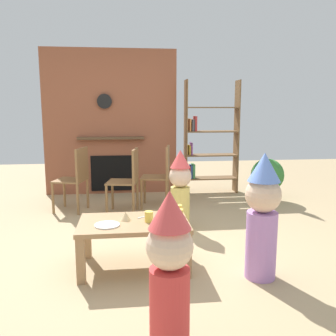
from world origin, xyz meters
TOP-DOWN VIEW (x-y plane):
  - ground_plane at (0.00, 0.00)m, footprint 12.00×12.00m
  - brick_fireplace_feature at (-0.56, 2.60)m, footprint 2.20×0.28m
  - bookshelf at (1.06, 2.40)m, footprint 0.90×0.28m
  - coffee_table at (-0.26, -0.44)m, footprint 0.98×0.61m
  - paper_cup_near_left at (-0.12, -0.47)m, footprint 0.08×0.08m
  - paper_cup_near_right at (0.17, -0.30)m, footprint 0.07×0.07m
  - paper_cup_center at (0.16, -0.42)m, footprint 0.08×0.08m
  - paper_plate_front at (-0.49, -0.54)m, footprint 0.22×0.22m
  - paper_plate_rear at (0.04, -0.55)m, footprint 0.18×0.18m
  - birthday_cake_slice at (-0.33, -0.40)m, footprint 0.10×0.10m
  - table_fork at (-0.16, -0.32)m, footprint 0.13×0.10m
  - child_with_cone_hat at (-0.08, -1.64)m, footprint 0.27×0.27m
  - child_in_pink at (0.82, -0.76)m, footprint 0.30×0.30m
  - child_by_the_chairs at (0.32, 0.58)m, footprint 0.27×0.27m
  - dining_chair_left at (-1.02, 1.49)m, footprint 0.49×0.49m
  - dining_chair_middle at (-0.29, 1.29)m, footprint 0.47×0.47m
  - dining_chair_right at (0.19, 1.58)m, footprint 0.46×0.46m
  - potted_plant_tall at (1.87, 1.75)m, footprint 0.51×0.51m

SIDE VIEW (x-z plane):
  - ground_plane at x=0.00m, z-range 0.00..0.00m
  - coffee_table at x=-0.26m, z-range 0.15..0.58m
  - potted_plant_tall at x=1.87m, z-range 0.04..0.70m
  - table_fork at x=-0.16m, z-range 0.44..0.44m
  - paper_plate_front at x=-0.49m, z-range 0.44..0.45m
  - paper_plate_rear at x=0.04m, z-range 0.44..0.45m
  - birthday_cake_slice at x=-0.33m, z-range 0.44..0.52m
  - paper_cup_center at x=0.16m, z-range 0.44..0.53m
  - paper_cup_near_left at x=-0.12m, z-range 0.44..0.53m
  - paper_cup_near_right at x=0.17m, z-range 0.44..0.54m
  - child_by_the_chairs at x=0.32m, z-range 0.03..0.99m
  - dining_chair_left at x=-1.02m, z-range 0.06..0.96m
  - dining_chair_middle at x=-0.29m, z-range 0.06..0.96m
  - dining_chair_right at x=0.19m, z-range 0.06..0.96m
  - child_with_cone_hat at x=-0.08m, z-range 0.03..1.02m
  - child_in_pink at x=0.82m, z-range 0.03..1.12m
  - bookshelf at x=1.06m, z-range -0.07..1.83m
  - brick_fireplace_feature at x=-0.56m, z-range -0.01..2.39m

